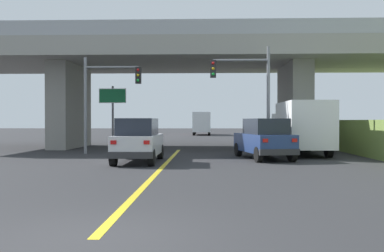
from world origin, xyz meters
The scene contains 10 objects.
ground centered at (0.00, 24.28, 0.00)m, with size 160.00×160.00×0.00m, color #2B2B2D.
overpass_bridge centered at (0.00, 24.28, 5.79)m, with size 32.88×10.41×7.93m.
lane_divider_stripe centered at (0.00, 10.93, 0.00)m, with size 0.20×21.85×0.01m, color yellow.
suv_lead centered at (-1.30, 13.09, 1.01)m, with size 1.87×4.67×2.02m.
suv_crossing centered at (4.68, 15.09, 1.01)m, with size 2.73×4.97×2.02m.
box_truck centered at (7.15, 18.08, 1.57)m, with size 2.33×7.08×2.94m.
traffic_signal_nearside centered at (4.15, 17.32, 3.79)m, with size 3.27×0.36×5.98m.
traffic_signal_farside centered at (-4.09, 18.29, 3.60)m, with size 3.33×0.36×5.57m.
highway_sign centered at (-4.51, 22.49, 3.16)m, with size 1.83×0.17×4.24m.
semi_truck_distant centered at (1.13, 52.45, 1.61)m, with size 2.33×7.03×3.04m.
Camera 1 is at (1.83, -7.00, 1.91)m, focal length 41.31 mm.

